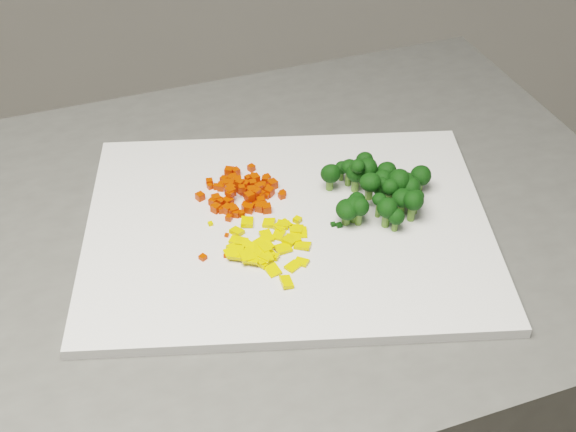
{
  "coord_description": "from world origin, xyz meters",
  "views": [
    {
      "loc": [
        -0.18,
        -0.07,
        1.46
      ],
      "look_at": [
        -0.15,
        0.58,
        0.92
      ],
      "focal_mm": 50.0,
      "sensor_mm": 36.0,
      "label": 1
    }
  ],
  "objects_px": {
    "carrot_pile": "(242,185)",
    "pepper_pile": "(258,249)",
    "cutting_board": "(288,227)",
    "broccoli_pile": "(378,181)"
  },
  "relations": [
    {
      "from": "pepper_pile",
      "to": "carrot_pile",
      "type": "bearing_deg",
      "value": 99.02
    },
    {
      "from": "cutting_board",
      "to": "pepper_pile",
      "type": "distance_m",
      "value": 0.06
    },
    {
      "from": "carrot_pile",
      "to": "pepper_pile",
      "type": "bearing_deg",
      "value": -80.98
    },
    {
      "from": "cutting_board",
      "to": "broccoli_pile",
      "type": "xyz_separation_m",
      "value": [
        0.1,
        0.03,
        0.03
      ]
    },
    {
      "from": "cutting_board",
      "to": "pepper_pile",
      "type": "bearing_deg",
      "value": -124.1
    },
    {
      "from": "pepper_pile",
      "to": "cutting_board",
      "type": "bearing_deg",
      "value": 55.9
    },
    {
      "from": "pepper_pile",
      "to": "broccoli_pile",
      "type": "distance_m",
      "value": 0.16
    },
    {
      "from": "cutting_board",
      "to": "broccoli_pile",
      "type": "height_order",
      "value": "broccoli_pile"
    },
    {
      "from": "carrot_pile",
      "to": "broccoli_pile",
      "type": "height_order",
      "value": "broccoli_pile"
    },
    {
      "from": "broccoli_pile",
      "to": "carrot_pile",
      "type": "bearing_deg",
      "value": 173.54
    }
  ]
}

